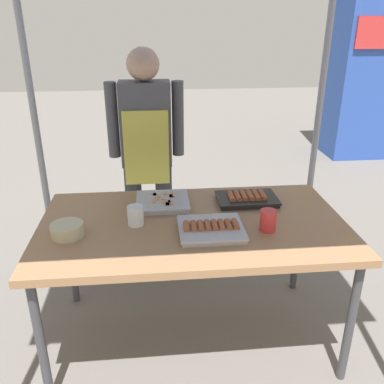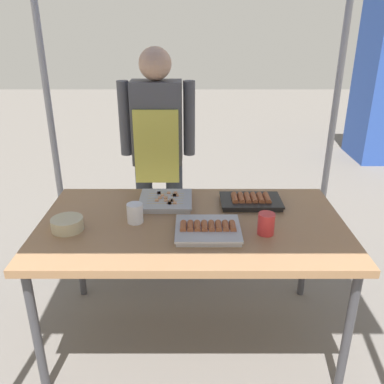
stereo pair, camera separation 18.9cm
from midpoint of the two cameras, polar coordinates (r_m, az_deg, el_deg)
name	(u,v)px [view 1 (the left image)]	position (r m, az deg, el deg)	size (l,w,h in m)	color
ground_plane	(193,334)	(2.58, -2.11, -19.21)	(18.00, 18.00, 0.00)	#66605B
stall_table	(193,231)	(2.17, -2.38, -5.49)	(1.60, 0.90, 0.75)	#9E724C
tray_grilled_sausages	(211,229)	(2.04, 0.01, -5.19)	(0.32, 0.29, 0.05)	#ADADB2
tray_meat_skewers	(163,202)	(2.35, -6.42, -1.41)	(0.30, 0.29, 0.04)	#ADADB2
tray_pork_links	(247,199)	(2.37, 5.41, -0.96)	(0.35, 0.23, 0.05)	black
condiment_bowl	(67,230)	(2.12, -19.50, -5.05)	(0.16, 0.16, 0.06)	#BFB28C
drink_cup_near_edge	(136,215)	(2.13, -10.42, -3.28)	(0.08, 0.08, 0.10)	white
drink_cup_by_wok	(268,220)	(2.06, 7.98, -4.00)	(0.08, 0.08, 0.11)	red
vendor_woman	(147,145)	(2.87, -8.26, 6.50)	(0.52, 0.23, 1.57)	#333842
neighbor_stall_left	(368,79)	(5.98, 22.48, 14.30)	(0.99, 0.79, 1.97)	#2D51B2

